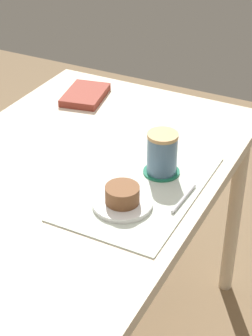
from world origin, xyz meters
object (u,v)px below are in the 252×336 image
pastry_plate (122,203)px  pastry (122,194)px  small_book (85,95)px  coffee_mug (163,152)px  dining_table (66,201)px

pastry_plate → pastry: size_ratio=1.75×
pastry_plate → small_book: (0.49, 0.39, 0.00)m
pastry_plate → pastry: bearing=0.0°
coffee_mug → pastry_plate: bearing=172.2°
dining_table → pastry: 0.24m
coffee_mug → small_book: bearing=53.9°
pastry → coffee_mug: bearing=-7.8°
coffee_mug → small_book: 0.52m
dining_table → coffee_mug: bearing=-60.1°
dining_table → pastry_plate: 0.23m
pastry → small_book: size_ratio=0.47×
coffee_mug → dining_table: bearing=119.9°
dining_table → pastry_plate: pastry_plate is taller
pastry_plate → coffee_mug: size_ratio=1.29×
pastry → pastry_plate: bearing=0.0°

